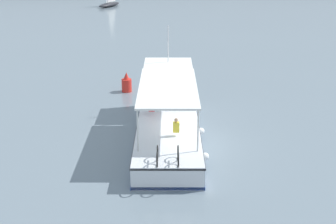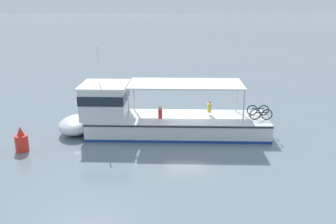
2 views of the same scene
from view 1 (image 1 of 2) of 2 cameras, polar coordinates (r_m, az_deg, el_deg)
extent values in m
plane|color=slate|center=(25.22, 2.56, -3.89)|extent=(400.00, 400.00, 0.00)
cube|color=silver|center=(25.46, 0.00, -2.27)|extent=(4.60, 11.13, 1.10)
ellipsoid|color=silver|center=(31.27, 0.02, 2.14)|extent=(3.21, 2.57, 1.01)
cube|color=navy|center=(25.64, 0.00, -3.19)|extent=(4.64, 11.13, 0.16)
cube|color=#2D2D33|center=(25.28, 0.00, -1.28)|extent=(4.66, 11.14, 0.10)
cube|color=silver|center=(29.10, 0.01, 3.83)|extent=(3.04, 2.94, 1.90)
cube|color=#19232D|center=(29.01, 0.01, 4.45)|extent=(3.11, 2.99, 0.56)
cube|color=white|center=(28.83, 0.01, 5.75)|extent=(3.22, 3.12, 0.12)
cube|color=white|center=(24.14, 0.00, 3.02)|extent=(3.81, 7.03, 0.10)
cylinder|color=silver|center=(27.59, -2.82, 2.97)|extent=(0.08, 0.08, 2.00)
cylinder|color=silver|center=(27.59, 2.84, 2.96)|extent=(0.08, 0.08, 2.00)
cylinder|color=silver|center=(21.50, -3.65, -2.27)|extent=(0.08, 0.08, 2.00)
cylinder|color=silver|center=(21.49, 3.61, -2.28)|extent=(0.08, 0.08, 2.00)
cylinder|color=silver|center=(28.85, 0.02, 8.13)|extent=(0.06, 0.06, 2.20)
sphere|color=white|center=(28.70, 3.57, 0.27)|extent=(0.36, 0.36, 0.36)
sphere|color=white|center=(25.63, 3.98, -2.29)|extent=(0.36, 0.36, 0.36)
sphere|color=white|center=(22.82, 4.48, -5.31)|extent=(0.36, 0.36, 0.36)
torus|color=black|center=(20.95, -1.26, -4.87)|extent=(0.15, 0.66, 0.66)
torus|color=black|center=(20.32, -1.31, -5.71)|extent=(0.15, 0.66, 0.66)
cylinder|color=#232328|center=(20.59, -1.29, -4.98)|extent=(0.15, 0.70, 0.06)
torus|color=black|center=(20.95, 1.21, -4.87)|extent=(0.15, 0.66, 0.66)
torus|color=black|center=(20.32, 1.24, -5.72)|extent=(0.15, 0.66, 0.66)
cylinder|color=#232328|center=(20.58, 1.23, -4.99)|extent=(0.15, 0.70, 0.06)
cube|color=yellow|center=(23.30, 0.99, -1.81)|extent=(0.35, 0.26, 0.52)
sphere|color=tan|center=(23.16, 0.99, -0.96)|extent=(0.20, 0.20, 0.20)
cube|color=red|center=(26.07, -1.96, 0.66)|extent=(0.35, 0.26, 0.52)
sphere|color=beige|center=(25.94, -1.97, 1.43)|extent=(0.20, 0.20, 0.20)
ellipsoid|color=#232328|center=(74.94, -7.05, 12.62)|extent=(4.00, 4.68, 0.60)
cylinder|color=red|center=(33.60, -4.96, 3.20)|extent=(0.70, 0.70, 0.90)
cone|color=red|center=(33.39, -5.00, 4.34)|extent=(0.42, 0.42, 0.50)
camera|label=2|loc=(31.80, -42.97, 10.71)|focal=39.38mm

